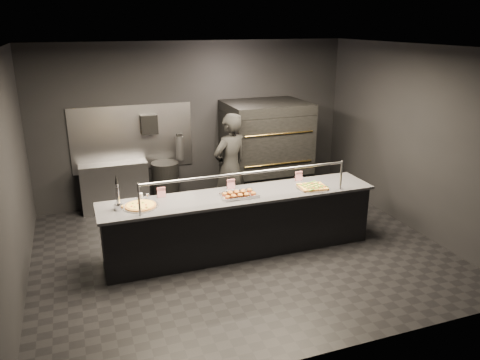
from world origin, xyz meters
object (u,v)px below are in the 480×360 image
(towel_dispenser, at_px, (149,124))
(square_pizza, at_px, (312,187))
(beer_tap, at_px, (118,200))
(slider_tray_b, at_px, (242,194))
(pizza_oven, at_px, (265,152))
(prep_shelf, at_px, (115,187))
(slider_tray_a, at_px, (236,195))
(worker, at_px, (230,168))
(service_counter, at_px, (240,223))
(trash_bin, at_px, (166,184))
(round_pizza, at_px, (140,206))
(fire_extinguisher, at_px, (180,148))

(towel_dispenser, distance_m, square_pizza, 3.28)
(beer_tap, distance_m, slider_tray_b, 1.74)
(pizza_oven, distance_m, prep_shelf, 2.88)
(towel_dispenser, distance_m, slider_tray_a, 2.66)
(worker, bearing_deg, service_counter, 55.21)
(beer_tap, xyz_separation_m, trash_bin, (1.06, 2.21, -0.64))
(slider_tray_b, bearing_deg, towel_dispenser, 110.16)
(service_counter, distance_m, beer_tap, 1.84)
(service_counter, bearing_deg, towel_dispenser, 110.63)
(trash_bin, bearing_deg, round_pizza, -109.16)
(fire_extinguisher, bearing_deg, slider_tray_a, -84.24)
(round_pizza, relative_size, square_pizza, 0.99)
(pizza_oven, height_order, prep_shelf, pizza_oven)
(pizza_oven, relative_size, beer_tap, 3.88)
(service_counter, xyz_separation_m, round_pizza, (-1.45, 0.01, 0.47))
(prep_shelf, bearing_deg, fire_extinguisher, 3.66)
(prep_shelf, xyz_separation_m, fire_extinguisher, (1.25, 0.08, 0.61))
(round_pizza, bearing_deg, prep_shelf, 93.71)
(towel_dispenser, relative_size, beer_tap, 0.71)
(worker, bearing_deg, prep_shelf, -53.71)
(round_pizza, height_order, trash_bin, round_pizza)
(fire_extinguisher, relative_size, slider_tray_a, 1.10)
(prep_shelf, bearing_deg, round_pizza, -86.29)
(fire_extinguisher, relative_size, square_pizza, 1.01)
(pizza_oven, height_order, slider_tray_b, pizza_oven)
(service_counter, relative_size, worker, 2.17)
(square_pizza, bearing_deg, beer_tap, 177.35)
(fire_extinguisher, relative_size, round_pizza, 1.02)
(pizza_oven, height_order, beer_tap, pizza_oven)
(service_counter, relative_size, fire_extinguisher, 8.12)
(slider_tray_b, bearing_deg, worker, 78.64)
(slider_tray_a, relative_size, trash_bin, 0.54)
(pizza_oven, distance_m, square_pizza, 2.02)
(fire_extinguisher, bearing_deg, round_pizza, -114.68)
(service_counter, xyz_separation_m, beer_tap, (-1.74, 0.01, 0.60))
(worker, bearing_deg, trash_bin, -69.97)
(round_pizza, distance_m, square_pizza, 2.58)
(pizza_oven, relative_size, round_pizza, 3.88)
(service_counter, xyz_separation_m, worker, (0.26, 1.21, 0.48))
(towel_dispenser, relative_size, round_pizza, 0.71)
(pizza_oven, relative_size, prep_shelf, 1.59)
(pizza_oven, bearing_deg, fire_extinguisher, 162.11)
(fire_extinguisher, xyz_separation_m, slider_tray_a, (0.25, -2.48, -0.11))
(slider_tray_a, bearing_deg, fire_extinguisher, 95.76)
(prep_shelf, relative_size, fire_extinguisher, 2.38)
(pizza_oven, distance_m, round_pizza, 3.26)
(towel_dispenser, relative_size, square_pizza, 0.70)
(slider_tray_b, bearing_deg, trash_bin, 106.61)
(square_pizza, relative_size, worker, 0.26)
(towel_dispenser, bearing_deg, square_pizza, -51.16)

